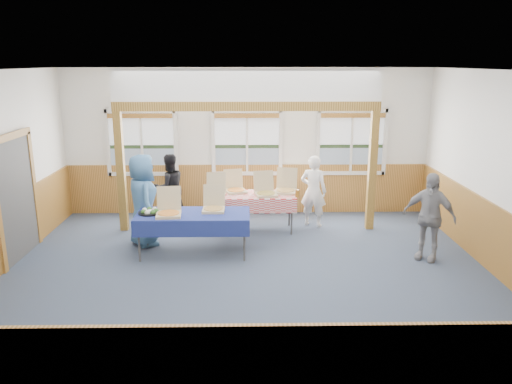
% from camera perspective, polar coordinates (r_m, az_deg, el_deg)
% --- Properties ---
extents(floor, '(8.00, 8.00, 0.00)m').
position_cam_1_polar(floor, '(8.10, -0.99, -9.52)').
color(floor, '#293143').
rests_on(floor, ground).
extents(ceiling, '(8.00, 8.00, 0.00)m').
position_cam_1_polar(ceiling, '(7.39, -1.10, 13.74)').
color(ceiling, white).
rests_on(ceiling, wall_back).
extents(wall_back, '(8.00, 0.00, 8.00)m').
position_cam_1_polar(wall_back, '(11.02, -1.04, 5.71)').
color(wall_back, silver).
rests_on(wall_back, floor).
extents(wall_front, '(8.00, 0.00, 8.00)m').
position_cam_1_polar(wall_front, '(4.25, -1.05, -9.24)').
color(wall_front, silver).
rests_on(wall_front, floor).
extents(wall_right, '(0.00, 8.00, 8.00)m').
position_cam_1_polar(wall_right, '(8.57, 26.79, 1.50)').
color(wall_right, silver).
rests_on(wall_right, floor).
extents(wainscot_back, '(7.98, 0.05, 1.10)m').
position_cam_1_polar(wainscot_back, '(11.21, -1.01, 0.38)').
color(wainscot_back, brown).
rests_on(wainscot_back, floor).
extents(wainscot_front, '(7.98, 0.05, 1.10)m').
position_cam_1_polar(wainscot_front, '(4.80, -0.99, -20.66)').
color(wainscot_front, brown).
rests_on(wainscot_front, floor).
extents(wainscot_right, '(0.05, 6.98, 1.10)m').
position_cam_1_polar(wainscot_right, '(8.83, 25.86, -5.14)').
color(wainscot_right, brown).
rests_on(wainscot_right, floor).
extents(cased_opening, '(0.06, 1.30, 2.10)m').
position_cam_1_polar(cased_opening, '(9.46, -25.76, -0.69)').
color(cased_opening, '#383838').
rests_on(cased_opening, wall_left).
extents(window_left, '(1.56, 0.10, 1.46)m').
position_cam_1_polar(window_left, '(11.21, -12.94, 5.90)').
color(window_left, silver).
rests_on(window_left, wall_back).
extents(window_mid, '(1.56, 0.10, 1.46)m').
position_cam_1_polar(window_mid, '(10.97, -1.04, 6.08)').
color(window_mid, silver).
rests_on(window_mid, wall_back).
extents(window_right, '(1.56, 0.10, 1.46)m').
position_cam_1_polar(window_right, '(11.20, 10.87, 6.01)').
color(window_right, silver).
rests_on(window_right, wall_back).
extents(post_left, '(0.15, 0.15, 2.40)m').
position_cam_1_polar(post_left, '(10.23, -15.18, 2.21)').
color(post_left, brown).
rests_on(post_left, floor).
extents(post_right, '(0.15, 0.15, 2.40)m').
position_cam_1_polar(post_right, '(10.22, 13.14, 2.33)').
color(post_right, brown).
rests_on(post_right, floor).
extents(cross_beam, '(5.15, 0.18, 0.18)m').
position_cam_1_polar(cross_beam, '(9.72, -1.06, 9.79)').
color(cross_beam, brown).
rests_on(cross_beam, post_left).
extents(table_left, '(2.15, 1.64, 0.76)m').
position_cam_1_polar(table_left, '(8.79, -7.20, -2.76)').
color(table_left, '#383838').
rests_on(table_left, floor).
extents(table_right, '(1.82, 1.23, 0.76)m').
position_cam_1_polar(table_right, '(9.96, -0.31, -0.59)').
color(table_right, '#383838').
rests_on(table_right, floor).
extents(pizza_box_a, '(0.46, 0.55, 0.46)m').
position_cam_1_polar(pizza_box_a, '(8.70, -9.95, -2.20)').
color(pizza_box_a, tan).
rests_on(pizza_box_a, table_left).
extents(pizza_box_b, '(0.39, 0.47, 0.42)m').
position_cam_1_polar(pizza_box_b, '(8.88, -4.87, -1.71)').
color(pizza_box_b, tan).
rests_on(pizza_box_b, table_left).
extents(pizza_box_c, '(0.41, 0.49, 0.42)m').
position_cam_1_polar(pizza_box_c, '(9.86, -4.65, -0.04)').
color(pizza_box_c, tan).
rests_on(pizza_box_c, table_right).
extents(pizza_box_d, '(0.50, 0.56, 0.43)m').
position_cam_1_polar(pizza_box_d, '(10.12, -2.36, 0.39)').
color(pizza_box_d, tan).
rests_on(pizza_box_d, table_right).
extents(pizza_box_e, '(0.49, 0.56, 0.45)m').
position_cam_1_polar(pizza_box_e, '(9.86, 1.11, 0.02)').
color(pizza_box_e, tan).
rests_on(pizza_box_e, table_right).
extents(pizza_box_f, '(0.51, 0.58, 0.46)m').
position_cam_1_polar(pizza_box_f, '(10.10, 3.42, 0.36)').
color(pizza_box_f, tan).
rests_on(pizza_box_f, table_right).
extents(veggie_tray, '(0.40, 0.40, 0.09)m').
position_cam_1_polar(veggie_tray, '(8.88, -12.04, -2.22)').
color(veggie_tray, black).
rests_on(veggie_tray, table_left).
extents(drink_glass, '(0.07, 0.07, 0.15)m').
position_cam_1_polar(drink_glass, '(9.73, 4.72, -0.17)').
color(drink_glass, '#995D19').
rests_on(drink_glass, table_right).
extents(woman_white, '(0.63, 0.53, 1.48)m').
position_cam_1_polar(woman_white, '(10.31, 6.58, 0.11)').
color(woman_white, white).
rests_on(woman_white, floor).
extents(woman_black, '(0.88, 0.82, 1.44)m').
position_cam_1_polar(woman_black, '(10.76, -9.87, 0.49)').
color(woman_black, black).
rests_on(woman_black, floor).
extents(man_blue, '(0.82, 0.98, 1.71)m').
position_cam_1_polar(man_blue, '(9.39, -12.79, -0.91)').
color(man_blue, '#37608B').
rests_on(man_blue, floor).
extents(person_grey, '(0.95, 0.83, 1.53)m').
position_cam_1_polar(person_grey, '(8.99, 19.16, -2.67)').
color(person_grey, gray).
rests_on(person_grey, floor).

